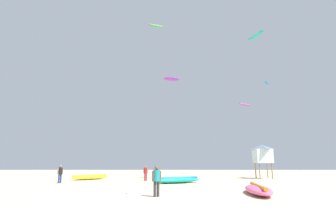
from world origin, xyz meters
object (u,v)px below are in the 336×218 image
at_px(kite_aloft_1, 171,79).
at_px(kite_aloft_4, 156,26).
at_px(kite_grounded_mid, 177,180).
at_px(person_left, 60,173).
at_px(person_foreground, 157,179).
at_px(kite_grounded_near, 90,177).
at_px(lifeguard_tower, 262,154).
at_px(person_midground, 146,172).
at_px(kite_grounded_far, 258,189).
at_px(kite_aloft_0, 256,36).
at_px(cooler_box, 132,191).
at_px(kite_aloft_5, 245,105).
at_px(kite_aloft_3, 267,83).

bearing_deg(kite_aloft_1, kite_aloft_4, -107.24).
xyz_separation_m(kite_grounded_mid, kite_aloft_1, (-0.37, 13.59, 14.72)).
relative_size(person_left, kite_grounded_mid, 0.33).
relative_size(person_foreground, kite_grounded_near, 0.41).
xyz_separation_m(kite_grounded_near, lifeguard_tower, (20.96, 2.04, 2.79)).
bearing_deg(lifeguard_tower, kite_grounded_near, -174.43).
xyz_separation_m(lifeguard_tower, kite_aloft_1, (-11.38, 6.29, 11.96)).
height_order(person_midground, kite_aloft_1, kite_aloft_1).
xyz_separation_m(person_midground, lifeguard_tower, (14.32, 3.79, 2.13)).
xyz_separation_m(person_foreground, person_midground, (-1.89, 13.50, -0.10)).
height_order(person_foreground, kite_grounded_far, person_foreground).
xyz_separation_m(kite_grounded_near, kite_grounded_far, (14.83, -14.00, 0.02)).
height_order(person_foreground, kite_aloft_0, kite_aloft_0).
bearing_deg(cooler_box, kite_grounded_far, -1.52).
bearing_deg(kite_aloft_5, kite_grounded_mid, -121.69).
relative_size(kite_grounded_near, kite_aloft_3, 1.95).
xyz_separation_m(person_midground, person_left, (-7.96, -3.52, 0.07)).
bearing_deg(kite_grounded_mid, kite_aloft_3, 49.21).
relative_size(kite_aloft_3, kite_aloft_5, 0.76).
relative_size(person_left, kite_aloft_3, 0.77).
xyz_separation_m(person_midground, kite_grounded_near, (-6.64, 1.75, -0.66)).
xyz_separation_m(kite_grounded_mid, kite_aloft_4, (-2.52, 6.65, 20.08)).
bearing_deg(person_midground, kite_aloft_1, -0.18).
height_order(kite_grounded_mid, cooler_box, kite_grounded_mid).
relative_size(kite_grounded_near, kite_aloft_4, 1.91).
bearing_deg(kite_aloft_1, person_left, -128.73).
bearing_deg(kite_aloft_5, kite_aloft_1, -149.27).
relative_size(person_midground, person_left, 0.93).
xyz_separation_m(kite_grounded_mid, kite_grounded_far, (4.89, -8.73, -0.00)).
xyz_separation_m(person_foreground, kite_grounded_far, (6.31, 1.25, -0.74)).
distance_m(person_midground, kite_aloft_4, 19.71).
relative_size(cooler_box, kite_aloft_1, 0.20).
bearing_deg(person_midground, lifeguard_tower, -59.09).
xyz_separation_m(lifeguard_tower, kite_aloft_4, (-13.54, -0.65, 17.32)).
height_order(kite_grounded_near, kite_aloft_4, kite_aloft_4).
distance_m(person_midground, kite_grounded_far, 14.75).
bearing_deg(lifeguard_tower, kite_aloft_5, 80.37).
bearing_deg(kite_aloft_0, lifeguard_tower, -112.44).
height_order(kite_aloft_0, kite_aloft_4, kite_aloft_0).
xyz_separation_m(kite_grounded_near, kite_aloft_5, (23.42, 16.56, 12.36)).
bearing_deg(kite_aloft_1, person_foreground, -92.56).
height_order(kite_aloft_0, kite_aloft_5, kite_aloft_0).
xyz_separation_m(person_midground, kite_grounded_mid, (3.31, -3.52, -0.63)).
xyz_separation_m(kite_grounded_far, cooler_box, (-7.93, 0.21, -0.13)).
height_order(person_foreground, kite_aloft_1, kite_aloft_1).
bearing_deg(person_left, kite_aloft_4, -98.07).
bearing_deg(kite_aloft_1, kite_grounded_mid, -88.44).
height_order(person_left, kite_aloft_1, kite_aloft_1).
xyz_separation_m(kite_aloft_0, kite_aloft_1, (-13.91, 0.18, -7.34)).
xyz_separation_m(kite_grounded_far, kite_aloft_0, (8.65, 22.15, 22.06)).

